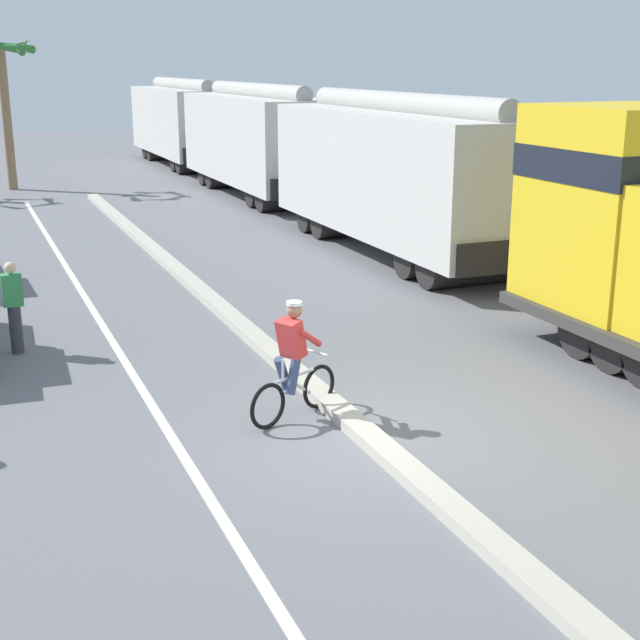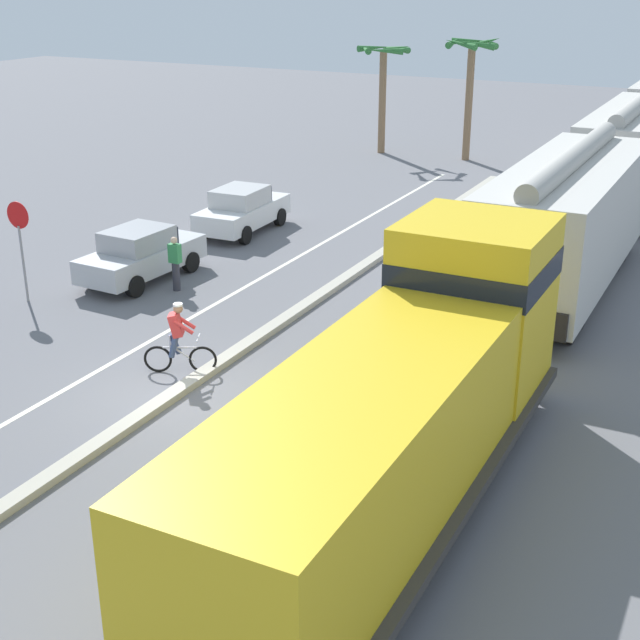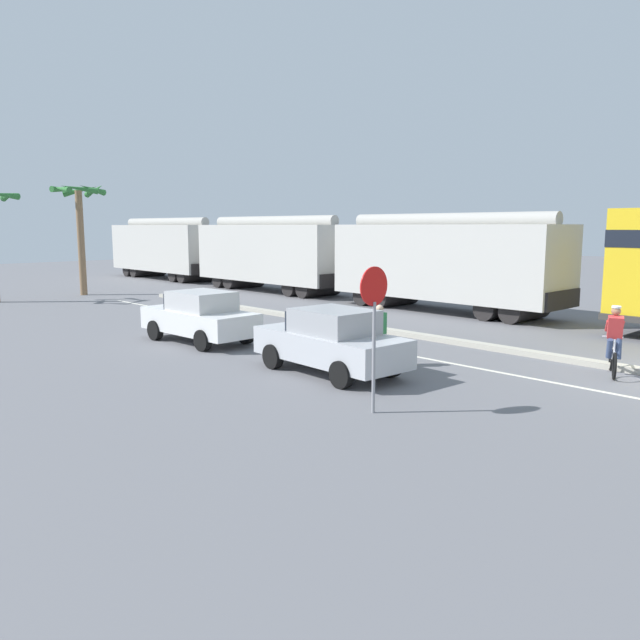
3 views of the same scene
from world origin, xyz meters
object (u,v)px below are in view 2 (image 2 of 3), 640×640
(hopper_car_middle, at_px, (633,152))
(parked_car_silver, at_px, (141,254))
(hopper_car_lead, at_px, (566,222))
(locomotive, at_px, (406,406))
(palm_tree_near, at_px, (383,71))
(stop_sign, at_px, (20,232))
(cyclist, at_px, (178,340))
(pedestrian_by_cars, at_px, (175,263))
(palm_tree_far, at_px, (471,67))
(parked_car_white, at_px, (242,210))

(hopper_car_middle, height_order, parked_car_silver, hopper_car_middle)
(hopper_car_lead, bearing_deg, locomotive, -90.00)
(hopper_car_lead, distance_m, parked_car_silver, 12.47)
(hopper_car_lead, height_order, palm_tree_near, palm_tree_near)
(parked_car_silver, xyz_separation_m, stop_sign, (-1.75, -2.96, 1.21))
(hopper_car_lead, height_order, cyclist, hopper_car_lead)
(hopper_car_middle, xyz_separation_m, pedestrian_by_cars, (-9.99, -16.64, -1.23))
(palm_tree_far, relative_size, pedestrian_by_cars, 3.63)
(palm_tree_far, height_order, pedestrian_by_cars, palm_tree_far)
(hopper_car_lead, distance_m, palm_tree_far, 19.18)
(palm_tree_near, bearing_deg, parked_car_white, -84.92)
(parked_car_silver, relative_size, cyclist, 2.49)
(cyclist, relative_size, palm_tree_near, 0.32)
(parked_car_silver, distance_m, stop_sign, 3.65)
(hopper_car_lead, bearing_deg, palm_tree_far, 116.55)
(hopper_car_lead, height_order, palm_tree_far, palm_tree_far)
(hopper_car_middle, distance_m, parked_car_white, 15.63)
(hopper_car_lead, distance_m, palm_tree_near, 21.28)
(hopper_car_middle, bearing_deg, cyclist, -107.20)
(locomotive, xyz_separation_m, parked_car_silver, (-11.46, 7.42, -0.98))
(parked_car_silver, distance_m, cyclist, 6.94)
(cyclist, xyz_separation_m, stop_sign, (-6.63, 1.98, 1.21))
(stop_sign, xyz_separation_m, pedestrian_by_cars, (3.22, 2.65, -1.18))
(hopper_car_lead, relative_size, pedestrian_by_cars, 6.54)
(parked_car_silver, height_order, pedestrian_by_cars, same)
(parked_car_silver, xyz_separation_m, palm_tree_far, (2.96, 21.75, 3.61))
(parked_car_silver, bearing_deg, cyclist, -45.38)
(stop_sign, relative_size, pedestrian_by_cars, 1.78)
(parked_car_white, relative_size, stop_sign, 1.48)
(hopper_car_lead, relative_size, palm_tree_far, 1.80)
(cyclist, height_order, palm_tree_far, palm_tree_far)
(parked_car_white, bearing_deg, cyclist, -65.41)
(parked_car_white, bearing_deg, palm_tree_near, 95.08)
(hopper_car_middle, xyz_separation_m, palm_tree_near, (-12.91, 5.20, 1.94))
(hopper_car_lead, height_order, hopper_car_middle, same)
(locomotive, height_order, palm_tree_near, palm_tree_near)
(parked_car_silver, height_order, parked_car_white, same)
(hopper_car_middle, relative_size, palm_tree_near, 1.97)
(stop_sign, bearing_deg, locomotive, -18.66)
(parked_car_white, distance_m, pedestrian_by_cars, 6.33)
(cyclist, bearing_deg, locomotive, -20.64)
(hopper_car_middle, bearing_deg, pedestrian_by_cars, -120.98)
(parked_car_silver, relative_size, pedestrian_by_cars, 2.64)
(palm_tree_near, relative_size, palm_tree_far, 0.91)
(hopper_car_middle, height_order, cyclist, hopper_car_middle)
(cyclist, xyz_separation_m, pedestrian_by_cars, (-3.40, 4.63, 0.03))
(hopper_car_lead, bearing_deg, cyclist, -124.25)
(hopper_car_middle, relative_size, parked_car_white, 2.49)
(parked_car_silver, bearing_deg, palm_tree_far, 82.26)
(cyclist, bearing_deg, parked_car_silver, 134.62)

